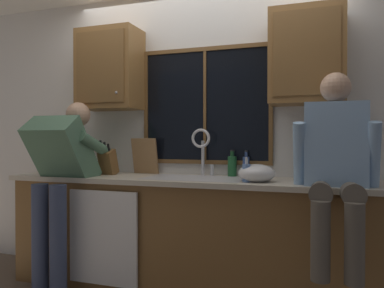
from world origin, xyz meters
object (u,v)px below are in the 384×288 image
Objects in this scene: person_sitting_on_counter at (336,159)px; bottle_tall_clear at (232,166)px; cutting_board at (145,156)px; bottle_green_glass at (246,166)px; mixing_bowl at (257,173)px; soap_dispenser at (246,172)px; person_standing at (61,173)px; knife_block at (108,162)px.

bottle_tall_clear is at bearing 148.09° from person_sitting_on_counter.
cutting_board reaches higher than bottle_green_glass.
bottle_green_glass is 0.12m from bottle_tall_clear.
mixing_bowl is 1.22× the size of bottle_tall_clear.
cutting_board is at bearing 159.69° from soap_dispenser.
soap_dispenser is (1.00, -0.37, -0.09)m from cutting_board.
bottle_tall_clear is at bearing 116.94° from soap_dispenser.
bottle_tall_clear is at bearing 22.37° from person_standing.
bottle_green_glass is at bearing 0.52° from cutting_board.
cutting_board is at bearing -179.31° from bottle_tall_clear.
person_standing is at bearing -159.37° from bottle_green_glass.
knife_block is 0.99× the size of cutting_board.
knife_block is at bearing 55.39° from person_standing.
bottle_green_glass is at bearing 101.18° from soap_dispenser.
person_sitting_on_counter is at bearing -11.04° from soap_dispenser.
bottle_green_glass is (1.19, 0.20, -0.02)m from knife_block.
knife_block is 0.33m from cutting_board.
cutting_board is 0.81m from bottle_tall_clear.
cutting_board is 1.07m from soap_dispenser.
knife_block is (0.23, 0.34, 0.07)m from person_standing.
mixing_bowl is 0.09m from soap_dispenser.
bottle_green_glass is 0.99× the size of bottle_tall_clear.
bottle_tall_clear is at bearing 10.48° from knife_block.
knife_block is 1.18× the size of mixing_bowl.
bottle_green_glass is (0.92, 0.01, -0.07)m from cutting_board.
person_sitting_on_counter reaches higher than soap_dispenser.
knife_block is 1.33m from mixing_bowl.
cutting_board is at bearing 35.28° from knife_block.
person_standing is at bearing -178.91° from person_sitting_on_counter.
person_standing is at bearing -172.08° from mixing_bowl.
soap_dispenser is at bearing -20.31° from cutting_board.
person_sitting_on_counter is at bearing -18.11° from mixing_bowl.
soap_dispenser is (-0.06, -0.06, 0.01)m from mixing_bowl.
soap_dispenser is at bearing 168.96° from person_sitting_on_counter.
person_sitting_on_counter is 0.94m from bottle_tall_clear.
mixing_bowl is (1.06, -0.31, -0.10)m from cutting_board.
soap_dispenser is 0.83× the size of bottle_tall_clear.
person_standing is 1.50m from soap_dispenser.
bottle_green_glass is (-0.14, 0.32, 0.03)m from mixing_bowl.
person_sitting_on_counter is 3.92× the size of knife_block.
mixing_bowl is (1.56, 0.22, 0.02)m from person_standing.
person_standing is 4.78× the size of cutting_board.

